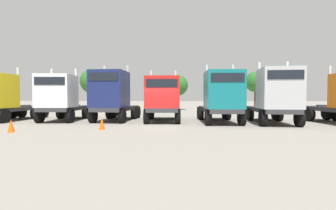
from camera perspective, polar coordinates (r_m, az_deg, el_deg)
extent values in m
plane|color=gray|center=(15.99, -2.06, -4.85)|extent=(200.00, 200.00, 0.00)
cube|color=#333338|center=(23.29, -33.00, -0.76)|extent=(2.31, 5.80, 0.30)
cylinder|color=silver|center=(22.29, -32.04, 3.55)|extent=(0.18, 0.18, 3.12)
cylinder|color=#333338|center=(24.27, -31.09, -0.14)|extent=(1.12, 1.12, 0.12)
cylinder|color=black|center=(20.95, -34.48, -2.17)|extent=(0.37, 1.03, 1.02)
cylinder|color=black|center=(23.65, -28.95, -1.65)|extent=(0.37, 1.03, 1.02)
cylinder|color=black|center=(25.00, -33.04, -1.55)|extent=(0.37, 1.03, 1.02)
cylinder|color=black|center=(24.55, -27.44, -1.51)|extent=(0.37, 1.03, 1.02)
cylinder|color=black|center=(25.85, -31.48, -1.42)|extent=(0.37, 1.03, 1.02)
cube|color=#333338|center=(21.22, -22.91, -0.69)|extent=(2.90, 6.07, 0.30)
cube|color=white|center=(19.55, -24.91, 3.03)|extent=(2.66, 2.53, 2.40)
cube|color=black|center=(18.54, -26.37, 5.17)|extent=(2.09, 0.30, 0.55)
cylinder|color=silver|center=(20.40, -21.03, 3.86)|extent=(0.20, 0.20, 3.00)
cylinder|color=silver|center=(21.12, -25.89, 3.73)|extent=(0.20, 0.20, 3.00)
cylinder|color=#333338|center=(22.42, -21.71, -0.01)|extent=(1.23, 1.23, 0.12)
cylinder|color=black|center=(18.78, -22.28, -2.34)|extent=(0.48, 1.11, 1.07)
cylinder|color=black|center=(19.68, -28.27, -2.24)|extent=(0.48, 1.11, 1.07)
cylinder|color=black|center=(22.12, -18.98, -1.68)|extent=(0.48, 1.11, 1.07)
cylinder|color=black|center=(22.89, -24.24, -1.63)|extent=(0.48, 1.11, 1.07)
cylinder|color=black|center=(23.17, -18.15, -1.52)|extent=(0.48, 1.11, 1.07)
cylinder|color=black|center=(23.90, -23.21, -1.48)|extent=(0.48, 1.11, 1.07)
cube|color=#333338|center=(19.81, -12.03, -0.78)|extent=(2.32, 5.70, 0.30)
cube|color=navy|center=(18.31, -13.68, 3.67)|extent=(2.45, 2.54, 2.69)
cube|color=black|center=(17.18, -15.19, 6.52)|extent=(2.10, 0.08, 0.55)
cylinder|color=silver|center=(19.35, -9.58, 4.49)|extent=(0.18, 0.18, 3.29)
cylinder|color=silver|center=(19.97, -14.83, 4.37)|extent=(0.18, 0.18, 3.29)
cylinder|color=#333338|center=(20.99, -10.93, -0.06)|extent=(1.12, 1.12, 0.12)
cylinder|color=black|center=(17.48, -10.88, -2.55)|extent=(0.37, 1.07, 1.07)
cylinder|color=black|center=(18.27, -17.47, -2.41)|extent=(0.37, 1.07, 1.07)
cylinder|color=black|center=(20.69, -8.03, -1.85)|extent=(0.37, 1.07, 1.07)
cylinder|color=black|center=(21.37, -13.74, -1.77)|extent=(0.37, 1.07, 1.07)
cylinder|color=black|center=(21.75, -7.28, -1.67)|extent=(0.37, 1.07, 1.07)
cylinder|color=black|center=(22.40, -12.74, -1.60)|extent=(0.37, 1.07, 1.07)
cube|color=#333338|center=(18.93, -1.12, -0.85)|extent=(2.68, 5.97, 0.30)
cube|color=red|center=(17.22, -1.32, 3.05)|extent=(2.60, 2.62, 2.21)
cube|color=black|center=(16.01, -1.50, 5.21)|extent=(2.10, 0.22, 0.55)
cylinder|color=silver|center=(18.58, 1.78, 3.89)|extent=(0.19, 0.19, 2.81)
cylinder|color=silver|center=(18.65, -4.08, 3.88)|extent=(0.19, 0.19, 2.81)
cylinder|color=#333338|center=(20.20, -0.99, -0.08)|extent=(1.19, 1.19, 0.12)
cylinder|color=black|center=(16.75, 2.38, -2.70)|extent=(0.44, 1.10, 1.07)
cylinder|color=black|center=(16.84, -5.14, -2.68)|extent=(0.44, 1.10, 1.07)
cylinder|color=black|center=(20.25, 2.13, -1.91)|extent=(0.44, 1.10, 1.07)
cylinder|color=black|center=(20.32, -4.09, -1.90)|extent=(0.44, 1.10, 1.07)
cylinder|color=black|center=(21.34, 2.07, -1.71)|extent=(0.44, 1.10, 1.07)
cylinder|color=black|center=(21.41, -3.83, -1.70)|extent=(0.44, 1.10, 1.07)
cube|color=#333338|center=(18.56, 11.79, -1.01)|extent=(2.71, 6.40, 0.30)
cube|color=#14727A|center=(16.65, 13.07, 3.53)|extent=(2.59, 2.57, 2.53)
cube|color=black|center=(15.51, 14.03, 6.40)|extent=(2.10, 0.21, 0.55)
cylinder|color=silver|center=(18.18, 15.13, 4.32)|extent=(0.19, 0.19, 3.13)
cylinder|color=silver|center=(17.81, 9.17, 4.41)|extent=(0.19, 0.19, 3.13)
cylinder|color=#333338|center=(19.90, 11.05, -0.21)|extent=(1.19, 1.19, 0.12)
cylinder|color=black|center=(16.49, 17.12, -2.89)|extent=(0.44, 1.08, 1.05)
cylinder|color=black|center=(16.02, 9.53, -2.97)|extent=(0.44, 1.08, 1.05)
cylinder|color=black|center=(20.30, 14.03, -1.98)|extent=(0.44, 1.08, 1.05)
cylinder|color=black|center=(19.92, 7.85, -2.02)|extent=(0.44, 1.08, 1.05)
cylinder|color=black|center=(21.37, 13.36, -1.79)|extent=(0.44, 1.08, 1.05)
cylinder|color=black|center=(21.01, 7.49, -1.82)|extent=(0.44, 1.08, 1.05)
cube|color=#333338|center=(19.07, 23.14, -0.99)|extent=(2.39, 6.21, 0.30)
cube|color=#B7BABF|center=(17.25, 24.89, 3.58)|extent=(2.47, 2.44, 2.64)
cube|color=black|center=(16.15, 26.21, 6.52)|extent=(2.10, 0.11, 0.55)
cylinder|color=silver|center=(18.82, 26.46, 4.32)|extent=(0.19, 0.19, 3.24)
cylinder|color=silver|center=(18.30, 20.80, 4.47)|extent=(0.19, 0.19, 3.24)
cylinder|color=#333338|center=(20.37, 22.13, -0.21)|extent=(1.13, 1.13, 0.12)
cylinder|color=black|center=(17.20, 28.79, -2.82)|extent=(0.38, 1.08, 1.07)
cylinder|color=black|center=(16.53, 21.65, -2.90)|extent=(0.38, 1.08, 1.07)
cylinder|color=black|center=(20.82, 24.95, -1.98)|extent=(0.38, 1.08, 1.07)
cylinder|color=black|center=(20.27, 19.01, -2.01)|extent=(0.38, 1.08, 1.07)
cylinder|color=black|center=(21.87, 24.09, -1.79)|extent=(0.38, 1.08, 1.07)
cylinder|color=black|center=(21.35, 18.42, -1.81)|extent=(0.38, 1.08, 1.07)
cylinder|color=silver|center=(19.96, 34.02, 3.63)|extent=(0.20, 0.20, 2.87)
cylinder|color=#333338|center=(22.01, 33.19, -0.12)|extent=(1.23, 1.23, 0.12)
cylinder|color=black|center=(21.57, 30.52, -1.88)|extent=(0.48, 1.15, 1.11)
cylinder|color=black|center=(23.69, 33.64, -1.62)|extent=(0.48, 1.15, 1.11)
cylinder|color=black|center=(22.51, 29.05, -1.71)|extent=(0.48, 1.15, 1.11)
cone|color=#F2590C|center=(14.41, -15.46, -4.29)|extent=(0.36, 0.36, 0.68)
cone|color=#F2590C|center=(15.27, -33.28, -4.18)|extent=(0.36, 0.36, 0.68)
cylinder|color=#4C3823|center=(41.57, -17.40, 1.17)|extent=(0.36, 0.36, 2.84)
sphere|color=#286023|center=(41.65, -17.44, 5.41)|extent=(4.15, 4.15, 4.15)
cylinder|color=#4C3823|center=(34.96, 2.24, 0.75)|extent=(0.36, 0.36, 2.38)
sphere|color=#286023|center=(35.00, 2.25, 4.72)|extent=(3.09, 3.09, 3.09)
cylinder|color=#4C3823|center=(36.48, 20.07, 1.09)|extent=(0.36, 0.36, 2.89)
sphere|color=#286023|center=(36.55, 20.12, 5.21)|extent=(2.95, 2.95, 2.95)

